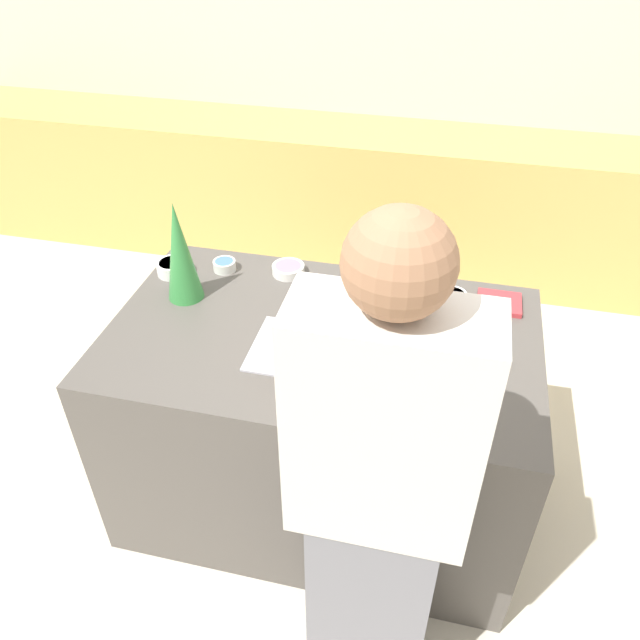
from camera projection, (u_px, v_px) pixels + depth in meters
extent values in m
plane|color=beige|center=(322.00, 490.00, 2.80)|extent=(12.00, 12.00, 0.00)
cube|color=beige|center=(408.00, 52.00, 3.83)|extent=(8.00, 0.05, 2.60)
cube|color=tan|center=(391.00, 201.00, 4.09)|extent=(6.00, 0.60, 0.91)
cube|color=#514C47|center=(322.00, 420.00, 2.53)|extent=(1.56, 0.95, 0.90)
cube|color=#B2B2BC|center=(311.00, 351.00, 2.17)|extent=(0.42, 0.31, 0.01)
cube|color=brown|center=(311.00, 338.00, 2.14)|extent=(0.16, 0.18, 0.11)
cube|color=white|center=(311.00, 319.00, 2.09)|extent=(0.18, 0.20, 0.05)
cylinder|color=brown|center=(325.00, 302.00, 2.07)|extent=(0.02, 0.02, 0.06)
cone|color=#33843D|center=(180.00, 252.00, 2.32)|extent=(0.14, 0.14, 0.40)
cylinder|color=silver|center=(224.00, 265.00, 2.59)|extent=(0.09, 0.09, 0.04)
cylinder|color=#4770DB|center=(224.00, 262.00, 2.58)|extent=(0.08, 0.08, 0.01)
cylinder|color=white|center=(173.00, 268.00, 2.56)|extent=(0.13, 0.13, 0.05)
cylinder|color=white|center=(172.00, 264.00, 2.55)|extent=(0.11, 0.11, 0.01)
cylinder|color=white|center=(486.00, 355.00, 2.12)|extent=(0.12, 0.12, 0.05)
cylinder|color=orange|center=(487.00, 352.00, 2.11)|extent=(0.10, 0.10, 0.01)
cylinder|color=silver|center=(288.00, 269.00, 2.56)|extent=(0.13, 0.13, 0.04)
cylinder|color=pink|center=(288.00, 266.00, 2.56)|extent=(0.11, 0.11, 0.01)
cylinder|color=white|center=(452.00, 299.00, 2.39)|extent=(0.11, 0.11, 0.05)
cylinder|color=#4770DB|center=(452.00, 295.00, 2.38)|extent=(0.09, 0.09, 0.01)
cube|color=#B23338|center=(499.00, 303.00, 2.39)|extent=(0.17, 0.15, 0.02)
cube|color=slate|center=(369.00, 598.00, 1.95)|extent=(0.36, 0.20, 0.86)
cube|color=silver|center=(384.00, 427.00, 1.48)|extent=(0.47, 0.21, 0.68)
sphere|color=#996B4C|center=(399.00, 264.00, 1.21)|extent=(0.23, 0.23, 0.23)
cylinder|color=#996B4C|center=(402.00, 320.00, 1.57)|extent=(0.08, 0.47, 0.08)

